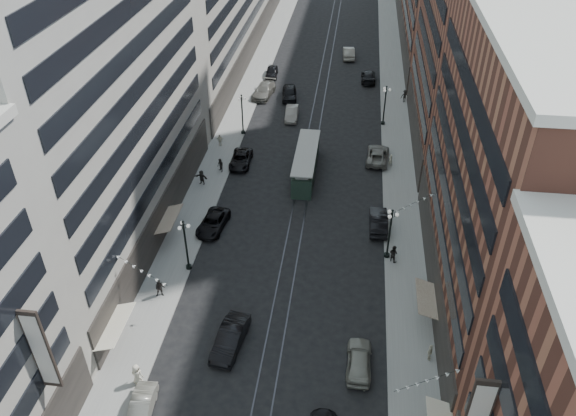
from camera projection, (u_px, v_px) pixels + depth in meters
The scene contains 34 objects.
ground at pixel (315, 121), 77.53m from camera, with size 220.00×220.00×0.00m, color black.
sidewalk_west at pixel (250, 88), 86.67m from camera, with size 4.00×180.00×0.15m, color gray.
sidewalk_east at pixel (394, 95), 84.46m from camera, with size 4.00×180.00×0.15m, color gray.
rail_west at pixel (316, 91), 85.67m from camera, with size 0.12×180.00×0.02m, color #2D2D33.
rail_east at pixel (326, 92), 85.53m from camera, with size 0.12×180.00×0.02m, color #2D2D33.
building_west_mid at pixel (102, 105), 49.29m from camera, with size 8.00×36.00×28.00m, color gray.
building_east_mid at pixel (506, 180), 42.99m from camera, with size 8.00×30.00×24.00m, color brown.
lamppost_sw_far at pixel (186, 244), 50.80m from camera, with size 1.03×1.14×5.52m.
lamppost_sw_mid at pixel (242, 113), 72.61m from camera, with size 1.03×1.14×5.52m.
lamppost_se_far at pixel (390, 232), 52.18m from camera, with size 1.03×1.14×5.52m.
lamppost_se_mid at pixel (385, 104), 74.80m from camera, with size 1.03×1.14×5.52m.
streetcar at pixel (306, 164), 65.48m from camera, with size 2.44×11.03×3.05m.
car_1 at pixel (141, 408), 39.61m from camera, with size 1.47×4.22×1.39m, color gray.
car_2 at pixel (213, 223), 57.31m from camera, with size 2.37×5.14×1.43m, color black.
car_4 at pixel (359, 360), 42.90m from camera, with size 1.90×4.72×1.61m, color gray.
car_5 at pixel (230, 338), 44.60m from camera, with size 1.84×5.28×1.74m, color black.
pedestrian_1 at pixel (137, 374), 41.47m from camera, with size 0.94×0.51×1.92m, color beige.
pedestrian_2 at pixel (160, 288), 49.02m from camera, with size 0.86×0.47×1.78m, color black.
pedestrian_4 at pixel (430, 352), 43.39m from camera, with size 0.90×0.41×1.54m, color beige.
car_7 at pixel (241, 159), 67.69m from camera, with size 2.35×5.10×1.42m, color black.
car_8 at pixel (264, 90), 83.81m from camera, with size 2.50×6.15×1.78m, color #646259.
car_9 at pixel (272, 72), 90.05m from camera, with size 1.83×4.55×1.55m, color black.
car_10 at pixel (378, 221), 57.32m from camera, with size 1.76×5.06×1.67m, color black.
car_11 at pixel (378, 155), 68.44m from camera, with size 2.56×5.55×1.54m, color slate.
car_12 at pixel (368, 76), 88.47m from camera, with size 2.18×5.36×1.56m, color black.
car_13 at pixel (289, 93), 83.04m from camera, with size 2.09×5.19×1.77m, color black.
car_14 at pixel (349, 53), 96.76m from camera, with size 1.89×5.41×1.78m, color gray.
pedestrian_5 at pixel (202, 177), 63.79m from camera, with size 1.63×0.47×1.76m, color black.
pedestrian_6 at pixel (220, 140), 71.11m from camera, with size 0.94×0.43×1.60m, color beige.
pedestrian_7 at pixel (393, 253), 52.86m from camera, with size 0.86×0.47×1.77m, color black.
pedestrian_8 at pixel (390, 160), 67.06m from camera, with size 0.58×0.38×1.59m, color #B0AB92.
pedestrian_9 at pixel (405, 96), 81.69m from camera, with size 1.21×0.50×1.88m, color black.
car_extra_0 at pixel (292, 113), 77.77m from camera, with size 1.65×4.73×1.56m, color gray.
pedestrian_extra_1 at pixel (220, 165), 66.02m from camera, with size 0.81×0.44×1.67m, color black.
Camera 1 is at (4.87, -10.04, 35.21)m, focal length 35.00 mm.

